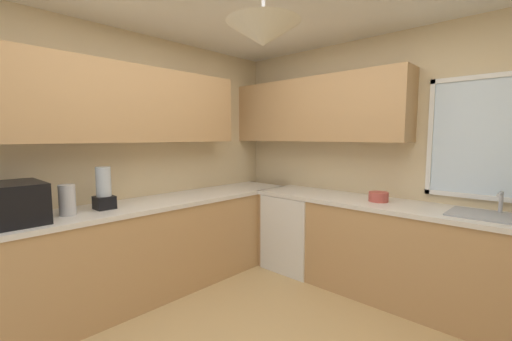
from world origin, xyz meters
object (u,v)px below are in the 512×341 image
object	(u,v)px
dishwasher	(297,231)
sink_assembly	(497,216)
bowl	(378,197)
blender_appliance	(104,190)
microwave	(13,203)
kettle	(67,200)

from	to	relation	value
dishwasher	sink_assembly	world-z (taller)	sink_assembly
sink_assembly	bowl	world-z (taller)	sink_assembly
sink_assembly	blender_appliance	bearing A→B (deg)	-142.45
dishwasher	blender_appliance	distance (m)	2.09
microwave	sink_assembly	distance (m)	3.57
dishwasher	bowl	size ratio (longest dim) A/B	4.69
dishwasher	bowl	world-z (taller)	bowl
bowl	blender_appliance	world-z (taller)	blender_appliance
sink_assembly	bowl	xyz separation A→B (m)	(-0.92, -0.01, 0.03)
dishwasher	kettle	size ratio (longest dim) A/B	3.51
dishwasher	kettle	bearing A→B (deg)	-106.44
kettle	sink_assembly	world-z (taller)	kettle
dishwasher	sink_assembly	bearing A→B (deg)	1.13
bowl	blender_appliance	size ratio (longest dim) A/B	0.50
microwave	kettle	world-z (taller)	microwave
kettle	sink_assembly	xyz separation A→B (m)	(2.47, 2.21, -0.11)
dishwasher	sink_assembly	distance (m)	1.89
sink_assembly	blender_appliance	world-z (taller)	blender_appliance
dishwasher	blender_appliance	bearing A→B (deg)	-109.35
dishwasher	microwave	xyz separation A→B (m)	(-0.66, -2.51, 0.61)
dishwasher	bowl	xyz separation A→B (m)	(0.92, 0.03, 0.51)
dishwasher	bowl	distance (m)	1.05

